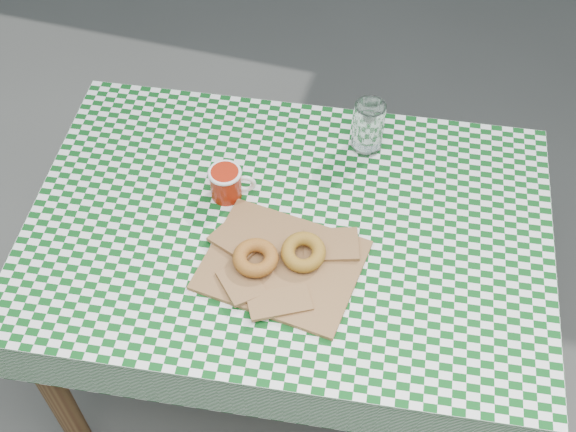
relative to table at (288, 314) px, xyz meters
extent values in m
plane|color=#52524D|center=(-0.07, 0.14, -0.38)|extent=(60.00, 60.00, 0.00)
cube|color=#56311D|center=(0.00, 0.00, 0.00)|extent=(1.23, 0.89, 0.75)
cube|color=#0B4815|center=(0.00, 0.00, 0.38)|extent=(1.25, 0.91, 0.01)
cube|color=#8D5A3D|center=(0.02, -0.11, 0.39)|extent=(0.35, 0.29, 0.02)
torus|color=#9D6B20|center=(-0.04, -0.13, 0.41)|extent=(0.13, 0.13, 0.03)
torus|color=olive|center=(0.06, -0.08, 0.41)|extent=(0.10, 0.10, 0.03)
cylinder|color=white|center=(0.12, 0.28, 0.45)|extent=(0.10, 0.10, 0.13)
camera|label=1|loc=(0.27, -0.97, 1.69)|focal=46.38mm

